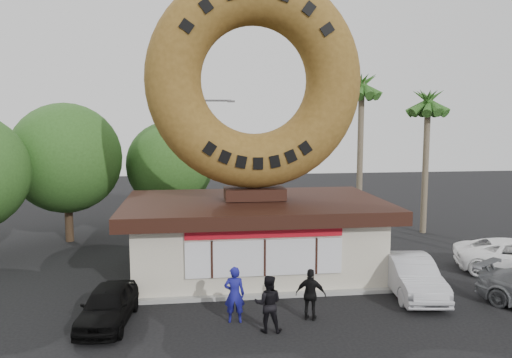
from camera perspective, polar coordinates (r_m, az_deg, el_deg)
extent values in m
plane|color=black|center=(16.92, 2.49, -16.75)|extent=(90.00, 90.00, 0.00)
cube|color=#BCB1A1|center=(22.08, -0.17, -6.94)|extent=(10.00, 6.00, 3.00)
cube|color=#999993|center=(22.46, -0.17, -10.47)|extent=(10.60, 6.60, 0.15)
cube|color=#3F3F3F|center=(21.76, -0.17, -2.98)|extent=(10.00, 6.00, 0.10)
cube|color=black|center=(21.77, -0.17, -3.11)|extent=(11.20, 7.20, 0.55)
cube|color=silver|center=(19.14, 0.99, -8.97)|extent=(6.00, 0.12, 1.40)
cube|color=red|center=(18.88, 1.00, -6.06)|extent=(6.00, 0.10, 0.45)
cube|color=black|center=(21.68, -0.17, -1.67)|extent=(2.60, 1.40, 0.50)
torus|color=brown|center=(21.49, -0.17, 11.21)|extent=(9.19, 2.34, 9.19)
cylinder|color=#473321|center=(29.53, -20.63, -3.55)|extent=(0.44, 0.44, 3.30)
sphere|color=#284E1C|center=(29.16, -20.88, 2.26)|extent=(6.00, 6.00, 6.00)
cylinder|color=#473321|center=(30.77, -9.71, -3.21)|extent=(0.44, 0.44, 2.86)
sphere|color=#284E1C|center=(30.42, -9.81, 1.62)|extent=(5.20, 5.20, 5.20)
cylinder|color=#726651|center=(31.07, 11.81, 2.55)|extent=(0.36, 0.36, 9.00)
cylinder|color=#726651|center=(31.08, 18.80, 1.40)|extent=(0.36, 0.36, 8.00)
cylinder|color=#59595E|center=(31.40, -6.09, 1.79)|extent=(0.18, 0.18, 8.00)
cylinder|color=#59595E|center=(31.32, -4.51, 8.93)|extent=(1.80, 0.12, 0.12)
cube|color=#59595E|center=(31.38, -2.85, 8.85)|extent=(0.45, 0.20, 0.12)
imported|color=navy|center=(17.10, -2.48, -13.04)|extent=(0.74, 0.52, 1.91)
imported|color=black|center=(16.41, 1.40, -14.04)|extent=(1.01, 0.85, 1.84)
imported|color=black|center=(17.38, 6.29, -12.99)|extent=(1.12, 0.78, 1.77)
imported|color=black|center=(17.74, -16.57, -13.66)|extent=(1.87, 3.89, 1.28)
imported|color=#B1B1B6|center=(20.56, 17.29, -10.49)|extent=(2.09, 4.71, 1.50)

